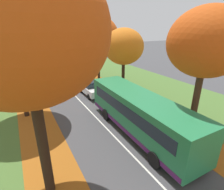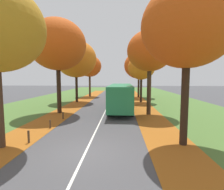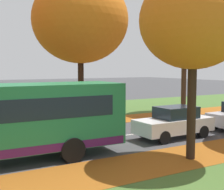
% 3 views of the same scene
% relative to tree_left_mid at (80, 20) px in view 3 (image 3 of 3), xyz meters
% --- Properties ---
extents(grass_verge_left, '(12.00, 90.00, 0.01)m').
position_rel_tree_left_mid_xyz_m(grass_verge_left, '(-3.97, 1.26, -6.73)').
color(grass_verge_left, '#476B2D').
rests_on(grass_verge_left, ground).
extents(leaf_litter_left, '(2.80, 60.00, 0.00)m').
position_rel_tree_left_mid_xyz_m(leaf_litter_left, '(0.63, -4.74, -6.72)').
color(leaf_litter_left, '#9E5619').
rests_on(leaf_litter_left, grass_verge_left).
extents(leaf_litter_right, '(2.80, 60.00, 0.00)m').
position_rel_tree_left_mid_xyz_m(leaf_litter_right, '(9.83, -4.74, -6.72)').
color(leaf_litter_right, '#9E5619').
rests_on(leaf_litter_right, grass_verge_right).
extents(road_centre_line, '(0.12, 80.00, 0.01)m').
position_rel_tree_left_mid_xyz_m(road_centre_line, '(5.23, 1.26, -6.73)').
color(road_centre_line, silver).
rests_on(road_centre_line, ground).
extents(tree_left_mid, '(6.34, 6.34, 9.60)m').
position_rel_tree_left_mid_xyz_m(tree_left_mid, '(0.00, 0.00, 0.00)').
color(tree_left_mid, black).
rests_on(tree_left_mid, ground).
extents(tree_left_far, '(4.83, 4.83, 8.43)m').
position_rel_tree_left_mid_xyz_m(tree_left_far, '(0.56, 8.67, -0.51)').
color(tree_left_far, '#422D1E').
rests_on(tree_left_far, ground).
extents(tree_right_mid, '(4.19, 4.19, 7.32)m').
position_rel_tree_left_mid_xyz_m(tree_right_mid, '(10.15, 0.18, -1.32)').
color(tree_right_mid, black).
rests_on(tree_right_mid, ground).
extents(car_white_lead, '(1.85, 4.23, 1.62)m').
position_rel_tree_left_mid_xyz_m(car_white_lead, '(7.00, 2.09, -5.92)').
color(car_white_lead, silver).
rests_on(car_white_lead, ground).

